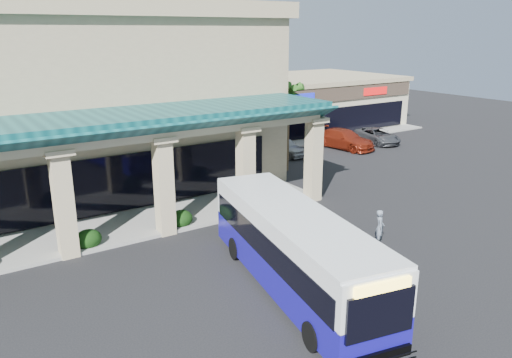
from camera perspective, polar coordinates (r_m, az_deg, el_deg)
ground at (r=21.59m, az=2.91°, el=-8.99°), size 110.00×110.00×0.00m
main_building at (r=32.04m, az=-27.03°, el=8.31°), size 30.80×14.80×11.35m
arcade at (r=23.62m, az=-23.30°, el=-0.67°), size 30.00×6.20×5.70m
strip_mall at (r=49.94m, az=3.35°, el=8.71°), size 22.50×12.50×4.90m
palm_0 at (r=33.91m, az=3.60°, el=6.38°), size 2.40×2.40×6.60m
palm_1 at (r=36.94m, az=2.03°, el=6.62°), size 2.40×2.40×5.80m
broadleaf_tree at (r=40.15m, az=-4.50°, el=6.67°), size 2.60×2.60×4.81m
transit_bus at (r=18.58m, az=4.37°, el=-8.22°), size 4.62×11.26×3.07m
pedestrian at (r=23.23m, az=13.96°, el=-5.38°), size 0.69×0.70×1.64m
car_silver at (r=38.63m, az=3.15°, el=3.73°), size 2.22×4.33×1.41m
car_red at (r=41.54m, az=10.00°, el=4.53°), size 3.09×5.69×1.57m
car_gray at (r=44.17m, az=13.67°, el=4.84°), size 2.95×4.95×1.29m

